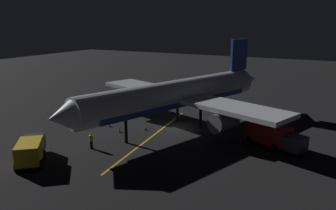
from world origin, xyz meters
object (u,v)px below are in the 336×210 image
(baggage_truck, at_px, (31,151))
(traffic_cone_near_right, at_px, (109,125))
(traffic_cone_near_left, at_px, (120,130))
(traffic_cone_under_wing, at_px, (145,128))
(ground_crew_worker, at_px, (91,141))
(catering_truck, at_px, (273,136))
(airliner, at_px, (179,95))

(baggage_truck, relative_size, traffic_cone_near_right, 10.01)
(traffic_cone_near_left, bearing_deg, traffic_cone_under_wing, -136.30)
(traffic_cone_near_right, bearing_deg, ground_crew_worker, 113.79)
(traffic_cone_near_left, height_order, traffic_cone_under_wing, same)
(catering_truck, bearing_deg, airliner, -7.39)
(traffic_cone_near_right, bearing_deg, traffic_cone_near_left, 155.22)
(traffic_cone_near_left, distance_m, traffic_cone_under_wing, 3.17)
(baggage_truck, height_order, traffic_cone_under_wing, baggage_truck)
(airliner, relative_size, baggage_truck, 5.96)
(baggage_truck, xyz_separation_m, ground_crew_worker, (-2.79, -5.40, -0.28))
(airliner, relative_size, traffic_cone_near_left, 59.73)
(airliner, relative_size, ground_crew_worker, 18.88)
(airliner, xyz_separation_m, catering_truck, (-11.93, 1.55, -2.95))
(baggage_truck, distance_m, traffic_cone_under_wing, 14.26)
(catering_truck, height_order, traffic_cone_under_wing, catering_truck)
(traffic_cone_near_left, relative_size, traffic_cone_near_right, 1.00)
(baggage_truck, bearing_deg, traffic_cone_near_left, -100.95)
(catering_truck, xyz_separation_m, ground_crew_worker, (16.94, 9.31, -0.39))
(traffic_cone_near_right, bearing_deg, catering_truck, -173.65)
(ground_crew_worker, bearing_deg, baggage_truck, 62.70)
(airliner, bearing_deg, traffic_cone_near_left, 41.44)
(airliner, bearing_deg, traffic_cone_under_wing, 39.77)
(traffic_cone_under_wing, bearing_deg, catering_truck, -175.48)
(baggage_truck, relative_size, ground_crew_worker, 3.17)
(ground_crew_worker, distance_m, traffic_cone_under_wing, 8.31)
(ground_crew_worker, bearing_deg, catering_truck, -151.20)
(baggage_truck, relative_size, traffic_cone_near_left, 10.01)
(airliner, xyz_separation_m, traffic_cone_near_left, (5.60, 4.95, -3.98))
(airliner, distance_m, baggage_truck, 18.29)
(airliner, height_order, traffic_cone_near_right, airliner)
(catering_truck, height_order, traffic_cone_near_right, catering_truck)
(ground_crew_worker, bearing_deg, traffic_cone_near_left, -84.24)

